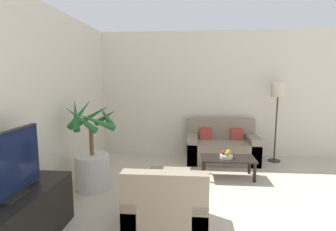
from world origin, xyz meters
The scene contains 14 objects.
wall_back centered at (0.00, 5.85, 1.35)m, with size 7.82×0.06×2.70m.
wall_left centered at (-3.14, 2.91, 1.35)m, with size 0.06×7.42×2.70m.
tv_console centered at (-2.82, 2.25, 0.29)m, with size 0.49×1.48×0.59m.
television centered at (-2.82, 2.25, 0.90)m, with size 0.18×0.89×0.64m.
potted_palm centered at (-2.64, 3.83, 0.46)m, with size 0.76×0.84×1.41m.
sofa_loveseat centered at (-0.50, 5.39, 0.29)m, with size 1.42×0.76×0.85m.
floor_lamp centered at (0.59, 5.45, 1.35)m, with size 0.28×0.28×1.61m.
coffee_table centered at (-0.50, 4.48, 0.30)m, with size 0.91×0.48×0.35m.
fruit_bowl centered at (-0.53, 4.45, 0.37)m, with size 0.22×0.22×0.05m.
apple_red centered at (-0.58, 4.47, 0.44)m, with size 0.08×0.08×0.08m.
apple_green centered at (-0.53, 4.40, 0.44)m, with size 0.08×0.08×0.08m.
orange_fruit centered at (-0.49, 4.49, 0.44)m, with size 0.09×0.09×0.09m.
armchair centered at (-1.40, 2.78, 0.26)m, with size 0.86×0.85×0.80m.
ottoman centered at (-1.44, 3.64, 0.19)m, with size 0.60×0.44×0.37m.
Camera 1 is at (-1.16, 0.06, 1.69)m, focal length 28.00 mm.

